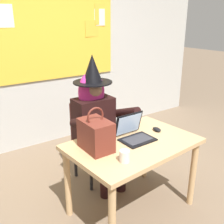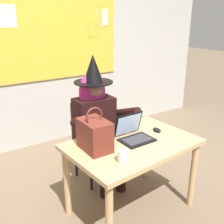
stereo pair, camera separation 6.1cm
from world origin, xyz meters
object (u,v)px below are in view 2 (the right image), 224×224
object	(u,v)px
chair_at_desk	(92,136)
coffee_mug	(123,156)
desk_main	(132,152)
computer_mouse	(157,130)
person_costumed	(97,116)
laptop	(133,134)
handbag	(95,135)

from	to	relation	value
chair_at_desk	coffee_mug	xyz separation A→B (m)	(-0.27, -0.97, 0.27)
desk_main	computer_mouse	world-z (taller)	computer_mouse
person_costumed	laptop	xyz separation A→B (m)	(0.05, -0.57, -0.01)
handbag	person_costumed	bearing A→B (deg)	57.81
desk_main	handbag	bearing A→B (deg)	168.05
person_costumed	handbag	distance (m)	0.65
desk_main	chair_at_desk	size ratio (longest dim) A/B	1.33
chair_at_desk	handbag	bearing A→B (deg)	-28.99
coffee_mug	handbag	bearing A→B (deg)	103.45
chair_at_desk	handbag	size ratio (longest dim) A/B	2.39
chair_at_desk	laptop	world-z (taller)	laptop
chair_at_desk	computer_mouse	distance (m)	0.81
person_costumed	computer_mouse	size ratio (longest dim) A/B	13.80
chair_at_desk	person_costumed	bearing A→B (deg)	-0.84
handbag	coffee_mug	bearing A→B (deg)	-76.55
person_costumed	computer_mouse	distance (m)	0.66
chair_at_desk	laptop	bearing A→B (deg)	2.69
desk_main	computer_mouse	size ratio (longest dim) A/B	11.56
chair_at_desk	handbag	distance (m)	0.83
laptop	computer_mouse	world-z (taller)	laptop
chair_at_desk	coffee_mug	size ratio (longest dim) A/B	9.49
person_costumed	coffee_mug	xyz separation A→B (m)	(-0.27, -0.85, -0.01)
laptop	person_costumed	bearing A→B (deg)	94.38
desk_main	chair_at_desk	world-z (taller)	chair_at_desk
computer_mouse	coffee_mug	distance (m)	0.68
desk_main	chair_at_desk	bearing A→B (deg)	90.41
desk_main	handbag	size ratio (longest dim) A/B	3.18
person_costumed	computer_mouse	bearing A→B (deg)	32.04
desk_main	laptop	xyz separation A→B (m)	(0.05, 0.05, 0.15)
laptop	computer_mouse	size ratio (longest dim) A/B	2.94
chair_at_desk	computer_mouse	bearing A→B (deg)	25.11
chair_at_desk	computer_mouse	size ratio (longest dim) A/B	8.67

